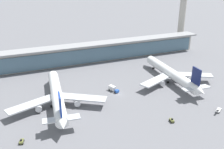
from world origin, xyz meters
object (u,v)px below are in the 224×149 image
at_px(service_truck_under_wing_olive, 172,120).
at_px(service_truck_mid_apron_blue, 113,89).
at_px(airliner_centre_stand, 172,74).
at_px(service_truck_on_taxiway_blue, 197,91).
at_px(service_truck_by_tail_olive, 22,141).
at_px(service_truck_near_nose_white, 218,110).
at_px(control_tower, 183,8).
at_px(airliner_left_stand, 57,96).

distance_m(service_truck_under_wing_olive, service_truck_mid_apron_blue, 43.50).
relative_size(airliner_centre_stand, service_truck_on_taxiway_blue, 20.42).
xyz_separation_m(service_truck_mid_apron_blue, service_truck_by_tail_olive, (-54.62, -30.63, -0.82)).
relative_size(service_truck_under_wing_olive, service_truck_by_tail_olive, 0.98).
distance_m(service_truck_near_nose_white, control_tower, 141.63).
bearing_deg(service_truck_mid_apron_blue, service_truck_on_taxiway_blue, -25.10).
bearing_deg(airliner_centre_stand, service_truck_on_taxiway_blue, -75.63).
height_order(service_truck_by_tail_olive, control_tower, control_tower).
bearing_deg(service_truck_on_taxiway_blue, service_truck_by_tail_olive, -174.62).
xyz_separation_m(service_truck_under_wing_olive, service_truck_on_taxiway_blue, (32.58, 20.37, 0.00)).
height_order(airliner_left_stand, service_truck_by_tail_olive, airliner_left_stand).
bearing_deg(service_truck_by_tail_olive, airliner_centre_stand, 16.91).
height_order(service_truck_near_nose_white, control_tower, control_tower).
bearing_deg(service_truck_mid_apron_blue, control_tower, 36.10).
relative_size(service_truck_mid_apron_blue, control_tower, 0.12).
bearing_deg(service_truck_near_nose_white, airliner_left_stand, 152.64).
relative_size(airliner_left_stand, service_truck_on_taxiway_blue, 20.42).
xyz_separation_m(airliner_centre_stand, service_truck_under_wing_olive, (-27.59, -39.83, -4.76)).
xyz_separation_m(airliner_centre_stand, service_truck_by_tail_olive, (-94.93, -28.87, -4.76)).
height_order(airliner_centre_stand, service_truck_mid_apron_blue, airliner_centre_stand).
relative_size(airliner_centre_stand, control_tower, 1.08).
bearing_deg(airliner_left_stand, airliner_centre_stand, 1.95).
xyz_separation_m(service_truck_near_nose_white, service_truck_by_tail_olive, (-95.08, 12.28, 0.07)).
distance_m(service_truck_on_taxiway_blue, control_tower, 121.13).
distance_m(service_truck_under_wing_olive, service_truck_on_taxiway_blue, 38.42).
relative_size(service_truck_mid_apron_blue, service_truck_by_tail_olive, 2.39).
bearing_deg(service_truck_under_wing_olive, service_truck_mid_apron_blue, 107.01).
relative_size(airliner_centre_stand, service_truck_mid_apron_blue, 8.79).
height_order(airliner_left_stand, airliner_centre_stand, same).
xyz_separation_m(service_truck_on_taxiway_blue, control_tower, (61.39, 99.02, 33.11)).
distance_m(service_truck_mid_apron_blue, control_tower, 135.94).
height_order(airliner_centre_stand, control_tower, control_tower).
relative_size(service_truck_near_nose_white, service_truck_under_wing_olive, 2.06).
xyz_separation_m(airliner_left_stand, service_truck_by_tail_olive, (-20.45, -26.34, -4.76)).
bearing_deg(control_tower, service_truck_mid_apron_blue, -143.90).
relative_size(service_truck_near_nose_white, service_truck_by_tail_olive, 2.03).
relative_size(service_truck_under_wing_olive, service_truck_on_taxiway_blue, 0.96).
bearing_deg(service_truck_near_nose_white, service_truck_by_tail_olive, 172.64).
height_order(service_truck_mid_apron_blue, service_truck_on_taxiway_blue, service_truck_mid_apron_blue).
height_order(service_truck_near_nose_white, service_truck_mid_apron_blue, service_truck_mid_apron_blue).
distance_m(service_truck_near_nose_white, service_truck_by_tail_olive, 95.87).
xyz_separation_m(service_truck_under_wing_olive, control_tower, (93.97, 119.39, 33.11)).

